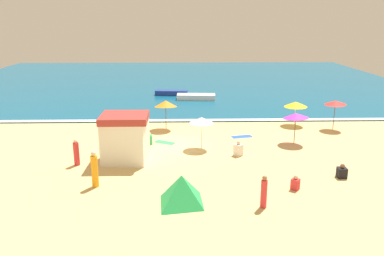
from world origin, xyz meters
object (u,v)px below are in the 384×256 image
Objects in this scene: beachgoer_0 at (238,149)px; beachgoer_5 at (342,172)px; beach_umbrella_5 at (202,120)px; beachgoer_6 at (264,192)px; beach_umbrella_0 at (296,116)px; small_boat_0 at (171,93)px; small_boat_1 at (196,97)px; beach_umbrella_4 at (296,104)px; beachgoer_1 at (76,153)px; beach_tent at (182,189)px; beach_umbrella_2 at (166,104)px; beach_umbrella_3 at (335,103)px; lifeguard_cabana at (125,137)px; beachgoer_3 at (95,170)px; beachgoer_4 at (149,139)px; beachgoer_2 at (295,183)px.

beachgoer_5 is at bearing -35.62° from beachgoer_0.
beach_umbrella_5 reaches higher than beachgoer_6.
beach_umbrella_0 is 19.45m from small_boat_0.
small_boat_0 is 3.64m from small_boat_1.
beachgoer_1 is at bearing -150.74° from beach_umbrella_4.
beach_umbrella_4 reaches higher than beach_tent.
beachgoer_1 is (-4.95, -7.68, -1.26)m from beach_umbrella_2.
small_boat_0 is 0.89× the size of small_boat_1.
lifeguard_cabana is at bearing -156.45° from beach_umbrella_3.
beachgoer_6 is at bearing -29.47° from beachgoer_1.
beach_umbrella_3 reaches higher than beachgoer_3.
beachgoer_6 reaches higher than beach_tent.
beachgoer_3 is 2.41× the size of beachgoer_5.
small_boat_0 is at bearing 92.59° from beach_tent.
beach_umbrella_5 reaches higher than beachgoer_0.
beachgoer_6 reaches higher than beachgoer_0.
beach_tent is at bearing -75.91° from beachgoer_4.
beach_tent reaches higher than small_boat_0.
beach_umbrella_2 is at bearing 75.19° from beachgoer_4.
beach_umbrella_5 is 15.72m from small_boat_1.
beach_tent is (3.39, -5.79, -0.76)m from lifeguard_cabana.
beachgoer_0 is at bearing -22.61° from beachgoer_4.
small_boat_1 is (-6.31, 14.70, -1.58)m from beach_umbrella_0.
beach_umbrella_0 is 1.48× the size of beachgoer_1.
beachgoer_6 is at bearing -69.46° from beach_umbrella_2.
beach_umbrella_2 is 1.01× the size of beach_umbrella_3.
beachgoer_5 is (14.90, -2.25, -0.42)m from beachgoer_1.
small_boat_0 is at bearing 103.62° from beachgoer_0.
beach_umbrella_4 is 0.91× the size of beach_tent.
beachgoer_6 is (8.18, -2.51, -0.16)m from beachgoer_3.
beach_umbrella_3 is at bearing -25.38° from beach_umbrella_4.
beachgoer_3 is at bearing -147.38° from beach_umbrella_3.
beachgoer_5 is (10.96, -6.10, -0.04)m from beachgoer_4.
beachgoer_3 is at bearing -139.28° from beach_umbrella_4.
beach_umbrella_4 is 0.70× the size of small_boat_0.
beachgoer_3 is 2.22× the size of beachgoer_4.
beachgoer_4 is 11.21m from beachgoer_6.
beachgoer_3 is (1.75, -3.10, 0.16)m from beachgoer_1.
beach_tent is at bearing -123.69° from beach_umbrella_4.
beach_umbrella_2 is at bearing 110.54° from beachgoer_6.
beach_umbrella_3 reaches higher than beach_umbrella_4.
beachgoer_6 is at bearing -88.61° from beachgoer_0.
beach_umbrella_3 is 1.48× the size of beachgoer_6.
beachgoer_5 is at bearing 26.39° from beachgoer_2.
beach_umbrella_3 is 0.57× the size of small_boat_1.
beachgoer_0 is 5.59m from beachgoer_2.
beach_tent is at bearing -130.94° from beach_umbrella_0.
beach_umbrella_2 is 0.58× the size of small_boat_1.
beachgoer_5 is (2.96, 1.47, -0.01)m from beachgoer_2.
beach_umbrella_4 is 2.94× the size of beachgoer_4.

